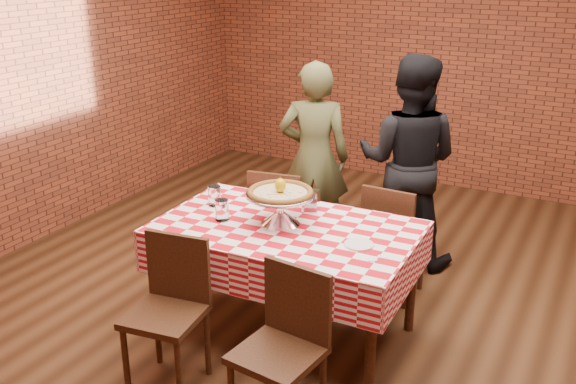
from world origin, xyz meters
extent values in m
plane|color=black|center=(0.00, 0.00, 0.00)|extent=(6.00, 6.00, 0.00)
plane|color=brown|center=(0.00, 3.00, 1.45)|extent=(5.50, 0.00, 5.50)
cube|color=#442515|center=(-0.17, -0.31, 0.38)|extent=(1.59, 0.98, 0.75)
cylinder|color=#CAB992|center=(-0.22, -0.29, 0.96)|extent=(0.50, 0.50, 0.03)
ellipsoid|color=yellow|center=(-0.22, -0.29, 1.01)|extent=(0.08, 0.08, 0.09)
cylinder|color=white|center=(-0.57, -0.41, 0.83)|extent=(0.09, 0.09, 0.13)
cylinder|color=white|center=(-0.75, -0.23, 0.83)|extent=(0.09, 0.09, 0.13)
cylinder|color=white|center=(0.33, -0.36, 0.76)|extent=(0.17, 0.17, 0.01)
cube|color=white|center=(0.46, -0.50, 0.76)|extent=(0.06, 0.05, 0.00)
cube|color=white|center=(0.50, -0.44, 0.76)|extent=(0.05, 0.04, 0.00)
cube|color=silver|center=(-0.15, -0.02, 0.83)|extent=(0.12, 0.10, 0.14)
imported|color=#4E532E|center=(-0.60, 0.97, 0.78)|extent=(0.66, 0.55, 1.56)
imported|color=black|center=(0.14, 1.09, 0.82)|extent=(0.86, 0.71, 1.65)
camera|label=1|loc=(1.55, -3.53, 2.35)|focal=40.47mm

